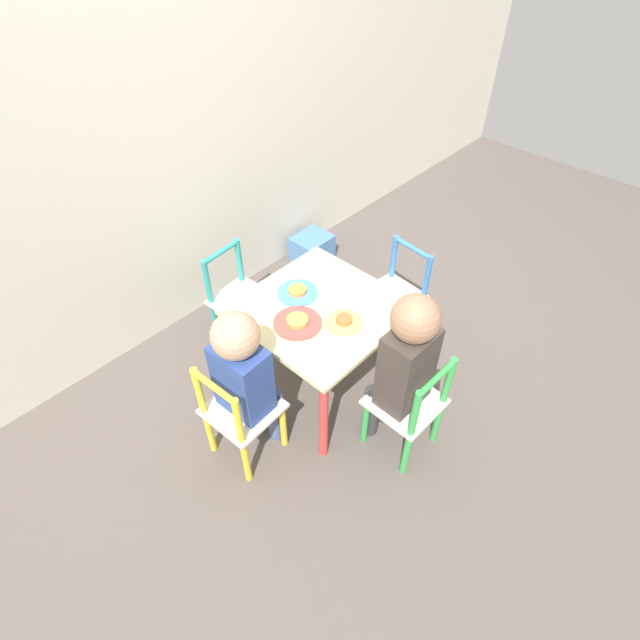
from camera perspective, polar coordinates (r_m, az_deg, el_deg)
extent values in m
plane|color=#5B514C|center=(2.41, 0.00, -6.89)|extent=(6.00, 6.00, 0.00)
cube|color=beige|center=(2.29, -18.36, 27.64)|extent=(6.00, 0.06, 2.60)
cube|color=beige|center=(2.08, 0.00, 1.21)|extent=(0.62, 0.62, 0.02)
cylinder|color=#DB3D38|center=(1.99, 0.41, -11.44)|extent=(0.04, 0.04, 0.45)
cylinder|color=orange|center=(2.28, 9.87, -2.92)|extent=(0.04, 0.04, 0.45)
cylinder|color=#8E51BC|center=(2.27, -9.95, -3.44)|extent=(0.04, 0.04, 0.45)
cylinder|color=#E5599E|center=(2.52, -0.32, 3.25)|extent=(0.04, 0.04, 0.45)
cube|color=silver|center=(2.00, -8.78, -9.95)|extent=(0.27, 0.27, 0.02)
cylinder|color=yellow|center=(2.10, -4.22, -11.94)|extent=(0.03, 0.03, 0.26)
cylinder|color=yellow|center=(2.20, -8.32, -8.93)|extent=(0.03, 0.03, 0.26)
cylinder|color=yellow|center=(2.03, -8.45, -15.64)|extent=(0.03, 0.03, 0.26)
cylinder|color=yellow|center=(2.13, -12.49, -12.30)|extent=(0.03, 0.03, 0.26)
cylinder|color=yellow|center=(1.82, -9.29, -11.49)|extent=(0.03, 0.03, 0.25)
cylinder|color=yellow|center=(1.93, -13.64, -8.00)|extent=(0.03, 0.03, 0.25)
cylinder|color=yellow|center=(1.78, -12.05, -7.46)|extent=(0.04, 0.21, 0.02)
cube|color=silver|center=(2.03, 9.69, -9.17)|extent=(0.27, 0.27, 0.02)
cylinder|color=green|center=(2.22, 8.75, -8.23)|extent=(0.03, 0.03, 0.26)
cylinder|color=green|center=(2.12, 5.17, -11.53)|extent=(0.03, 0.03, 0.26)
cylinder|color=green|center=(2.16, 13.25, -11.19)|extent=(0.03, 0.03, 0.26)
cylinder|color=green|center=(2.05, 9.82, -14.80)|extent=(0.03, 0.03, 0.26)
cylinder|color=green|center=(1.97, 14.43, -6.85)|extent=(0.03, 0.03, 0.25)
cylinder|color=green|center=(1.84, 10.77, -10.60)|extent=(0.03, 0.03, 0.25)
cylinder|color=green|center=(1.82, 13.22, -6.43)|extent=(0.21, 0.03, 0.02)
cube|color=silver|center=(2.45, -8.82, 2.31)|extent=(0.29, 0.29, 0.02)
cylinder|color=teal|center=(2.43, -8.39, -2.42)|extent=(0.03, 0.03, 0.26)
cylinder|color=teal|center=(2.53, -5.12, 0.32)|extent=(0.03, 0.03, 0.26)
cylinder|color=teal|center=(2.55, -11.85, -0.32)|extent=(0.03, 0.03, 0.26)
cylinder|color=teal|center=(2.65, -8.59, 2.21)|extent=(0.03, 0.03, 0.26)
cylinder|color=teal|center=(2.38, -12.72, 4.12)|extent=(0.03, 0.03, 0.25)
cylinder|color=teal|center=(2.49, -9.20, 6.64)|extent=(0.03, 0.03, 0.25)
cylinder|color=teal|center=(2.37, -11.29, 7.61)|extent=(0.21, 0.05, 0.02)
cube|color=silver|center=(2.46, 8.27, 2.70)|extent=(0.29, 0.29, 0.02)
cylinder|color=#387AD1|center=(2.54, 4.60, 0.55)|extent=(0.03, 0.03, 0.26)
cylinder|color=#387AD1|center=(2.44, 8.09, -2.00)|extent=(0.03, 0.03, 0.26)
cylinder|color=#387AD1|center=(2.66, 7.86, 2.60)|extent=(0.03, 0.03, 0.26)
cylinder|color=#387AD1|center=(2.57, 11.29, 0.24)|extent=(0.03, 0.03, 0.26)
cylinder|color=#387AD1|center=(2.50, 8.41, 7.02)|extent=(0.03, 0.03, 0.25)
cylinder|color=#387AD1|center=(2.41, 12.12, 4.68)|extent=(0.03, 0.03, 0.25)
cylinder|color=#387AD1|center=(2.39, 10.57, 8.07)|extent=(0.05, 0.21, 0.02)
cylinder|color=#4C608E|center=(2.13, -5.10, -10.78)|extent=(0.07, 0.07, 0.27)
cylinder|color=#4C608E|center=(2.17, -7.04, -9.37)|extent=(0.07, 0.07, 0.27)
cube|color=#2D478E|center=(1.88, -8.86, -6.66)|extent=(0.15, 0.21, 0.31)
sphere|color=tan|center=(1.72, -9.66, -1.79)|extent=(0.17, 0.17, 0.17)
cylinder|color=#38383D|center=(2.19, 7.58, -8.76)|extent=(0.07, 0.07, 0.27)
cylinder|color=#38383D|center=(2.14, 5.88, -10.31)|extent=(0.07, 0.07, 0.27)
cube|color=#423833|center=(1.89, 9.86, -5.43)|extent=(0.20, 0.14, 0.36)
sphere|color=#A37556|center=(1.71, 10.86, 0.13)|extent=(0.18, 0.18, 0.18)
cylinder|color=#E54C47|center=(2.00, -2.58, -0.34)|extent=(0.20, 0.20, 0.01)
cylinder|color=gold|center=(1.99, -2.59, -0.05)|extent=(0.09, 0.09, 0.02)
cylinder|color=#EADB66|center=(2.00, 2.76, -0.21)|extent=(0.15, 0.15, 0.01)
cylinder|color=#CC6633|center=(1.99, 2.77, 0.08)|extent=(0.07, 0.07, 0.02)
cylinder|color=#4C9EE0|center=(2.14, -2.59, 3.13)|extent=(0.18, 0.18, 0.01)
cylinder|color=#D6843D|center=(2.13, -2.60, 3.41)|extent=(0.08, 0.08, 0.02)
cube|color=#4C7FB7|center=(3.08, -0.91, 8.23)|extent=(0.22, 0.19, 0.16)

